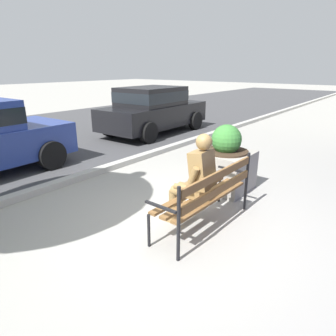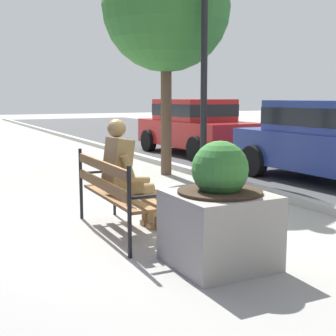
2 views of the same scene
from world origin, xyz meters
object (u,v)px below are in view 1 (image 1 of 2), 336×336
at_px(parked_car_black, 153,109).
at_px(concrete_planter, 225,164).
at_px(bronze_statue_seated, 193,182).
at_px(park_bench, 208,192).

bearing_deg(parked_car_black, concrete_planter, -124.46).
xyz_separation_m(bronze_statue_seated, concrete_planter, (1.51, 0.31, -0.18)).
bearing_deg(parked_car_black, bronze_statue_seated, -133.97).
xyz_separation_m(bronze_statue_seated, parked_car_black, (4.52, 4.69, 0.17)).
bearing_deg(bronze_statue_seated, parked_car_black, 46.03).
bearing_deg(park_bench, parked_car_black, 47.64).
bearing_deg(concrete_planter, bronze_statue_seated, -168.60).
xyz_separation_m(park_bench, parked_car_black, (4.47, 4.90, 0.30)).
height_order(bronze_statue_seated, concrete_planter, bronze_statue_seated).
relative_size(park_bench, concrete_planter, 1.48).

